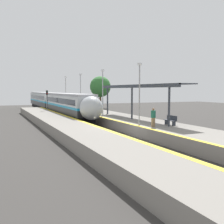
{
  "coord_description": "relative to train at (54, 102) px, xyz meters",
  "views": [
    {
      "loc": [
        -10.49,
        -22.38,
        4.3
      ],
      "look_at": [
        0.56,
        3.12,
        2.1
      ],
      "focal_mm": 45.0,
      "sensor_mm": 36.0,
      "label": 1
    }
  ],
  "objects": [
    {
      "name": "platform_bench",
      "position": [
        4.99,
        -28.51,
        -0.67
      ],
      "size": [
        0.44,
        1.58,
        0.89
      ],
      "color": "#2D333D",
      "rests_on": "platform_right"
    },
    {
      "name": "lamppost_farthest",
      "position": [
        2.44,
        1.31,
        2.16
      ],
      "size": [
        0.36,
        0.2,
        5.81
      ],
      "color": "#9E9EA3",
      "rests_on": "platform_right"
    },
    {
      "name": "background_tree_right",
      "position": [
        13.33,
        11.56,
        2.87
      ],
      "size": [
        4.91,
        4.91,
        7.5
      ],
      "color": "brown",
      "rests_on": "ground_plane"
    },
    {
      "name": "rail_left",
      "position": [
        -0.72,
        -27.95,
        -2.08
      ],
      "size": [
        0.08,
        90.0,
        0.15
      ],
      "primitive_type": "cube",
      "color": "slate",
      "rests_on": "ground_plane"
    },
    {
      "name": "lamppost_far",
      "position": [
        2.44,
        -8.13,
        2.16
      ],
      "size": [
        0.36,
        0.2,
        5.81
      ],
      "color": "#9E9EA3",
      "rests_on": "platform_right"
    },
    {
      "name": "person_waiting",
      "position": [
        2.63,
        -29.2,
        -0.27
      ],
      "size": [
        0.36,
        0.22,
        1.7
      ],
      "color": "#7F6647",
      "rests_on": "platform_right"
    },
    {
      "name": "station_canopy",
      "position": [
        4.73,
        -22.2,
        2.47
      ],
      "size": [
        2.02,
        17.38,
        3.87
      ],
      "color": "#333842",
      "rests_on": "platform_right"
    },
    {
      "name": "ground_plane",
      "position": [
        0.0,
        -27.95,
        -2.16
      ],
      "size": [
        120.0,
        120.0,
        0.0
      ],
      "primitive_type": "plane",
      "color": "#383533"
    },
    {
      "name": "lamppost_mid",
      "position": [
        2.44,
        -17.57,
        2.16
      ],
      "size": [
        0.36,
        0.2,
        5.81
      ],
      "color": "#9E9EA3",
      "rests_on": "platform_right"
    },
    {
      "name": "platform_right",
      "position": [
        4.15,
        -27.95,
        -1.65
      ],
      "size": [
        5.09,
        64.0,
        1.02
      ],
      "color": "gray",
      "rests_on": "ground_plane"
    },
    {
      "name": "train",
      "position": [
        0.0,
        0.0,
        0.0
      ],
      "size": [
        2.74,
        43.31,
        3.76
      ],
      "color": "black",
      "rests_on": "ground_plane"
    },
    {
      "name": "rail_right",
      "position": [
        0.72,
        -27.95,
        -2.08
      ],
      "size": [
        0.08,
        90.0,
        0.15
      ],
      "primitive_type": "cube",
      "color": "slate",
      "rests_on": "ground_plane"
    },
    {
      "name": "lamppost_near",
      "position": [
        2.44,
        -27.01,
        2.16
      ],
      "size": [
        0.36,
        0.2,
        5.81
      ],
      "color": "#9E9EA3",
      "rests_on": "platform_right"
    },
    {
      "name": "platform_left",
      "position": [
        -3.53,
        -27.95,
        -1.65
      ],
      "size": [
        3.85,
        64.0,
        1.02
      ],
      "color": "gray",
      "rests_on": "ground_plane"
    },
    {
      "name": "railway_signal",
      "position": [
        -2.18,
        -5.04,
        0.43
      ],
      "size": [
        0.28,
        0.28,
        4.21
      ],
      "color": "#59595E",
      "rests_on": "ground_plane"
    }
  ]
}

